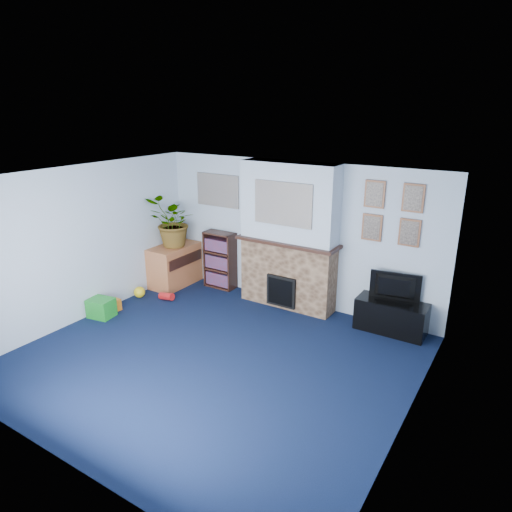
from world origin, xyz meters
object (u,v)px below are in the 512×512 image
Objects in this scene: bookshelf at (220,261)px; television at (394,288)px; tv_stand at (391,317)px; sideboard at (175,267)px.

television is at bearing -1.01° from bookshelf.
bookshelf reaches higher than television.
television reaches higher than tv_stand.
tv_stand is at bearing 81.27° from television.
tv_stand is 1.05× the size of sideboard.
television is (0.00, 0.02, 0.47)m from tv_stand.
television reaches higher than sideboard.
television is 3.21m from bookshelf.
television is 0.75× the size of sideboard.
bookshelf is at bearing -9.74° from television.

